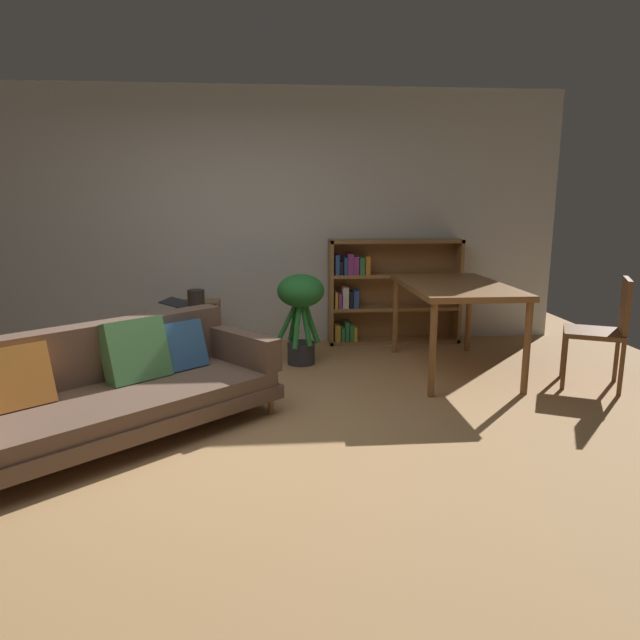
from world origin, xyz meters
TOP-DOWN VIEW (x-y plane):
  - ground_plane at (0.00, 0.00)m, footprint 8.16×8.16m
  - back_wall_panel at (0.00, 2.70)m, footprint 6.80×0.10m
  - fabric_couch at (-0.80, 0.16)m, footprint 2.13×2.00m
  - media_console at (-0.48, 1.77)m, footprint 0.38×1.18m
  - open_laptop at (-0.53, 1.88)m, footprint 0.52×0.42m
  - desk_speaker at (-0.43, 1.49)m, footprint 0.15×0.15m
  - potted_floor_plant at (0.51, 1.71)m, footprint 0.47×0.57m
  - dining_table at (1.88, 1.36)m, footprint 0.87×1.47m
  - dining_chair_near at (2.98, 0.81)m, footprint 0.60×0.59m
  - bookshelf at (1.49, 2.53)m, footprint 1.43×0.29m

SIDE VIEW (x-z plane):
  - ground_plane at x=0.00m, z-range 0.00..0.00m
  - media_console at x=-0.48m, z-range -0.01..0.53m
  - fabric_couch at x=-0.80m, z-range -0.03..0.71m
  - dining_chair_near at x=2.98m, z-range 0.06..0.98m
  - open_laptop at x=-0.53m, z-range 0.52..0.59m
  - bookshelf at x=1.49m, z-range 0.00..1.13m
  - potted_floor_plant at x=0.51m, z-range 0.15..1.01m
  - desk_speaker at x=-0.43m, z-range 0.54..0.76m
  - dining_table at x=1.88m, z-range 0.33..1.13m
  - back_wall_panel at x=0.00m, z-range 0.00..2.70m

